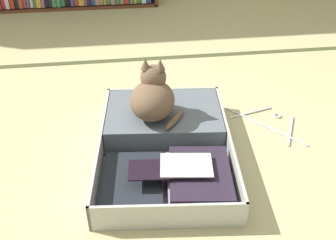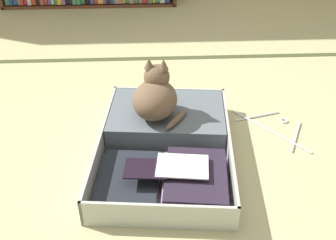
% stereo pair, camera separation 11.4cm
% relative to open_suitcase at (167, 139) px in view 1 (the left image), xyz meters
% --- Properties ---
extents(ground_plane, '(10.00, 10.00, 0.00)m').
position_rel_open_suitcase_xyz_m(ground_plane, '(-0.07, -0.15, -0.05)').
color(ground_plane, tan).
extents(tatami_border, '(4.80, 0.05, 0.00)m').
position_rel_open_suitcase_xyz_m(tatami_border, '(-0.07, 0.97, -0.05)').
color(tatami_border, '#3F4526').
rests_on(tatami_border, ground_plane).
extents(open_suitcase, '(0.67, 0.89, 0.12)m').
position_rel_open_suitcase_xyz_m(open_suitcase, '(0.00, 0.00, 0.00)').
color(open_suitcase, '#B5B5AB').
rests_on(open_suitcase, ground_plane).
extents(black_cat, '(0.29, 0.29, 0.28)m').
position_rel_open_suitcase_xyz_m(black_cat, '(-0.05, 0.11, 0.17)').
color(black_cat, brown).
rests_on(black_cat, open_suitcase).
extents(clothes_hanger, '(0.34, 0.38, 0.01)m').
position_rel_open_suitcase_xyz_m(clothes_hanger, '(0.55, 0.13, -0.05)').
color(clothes_hanger, silver).
rests_on(clothes_hanger, ground_plane).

